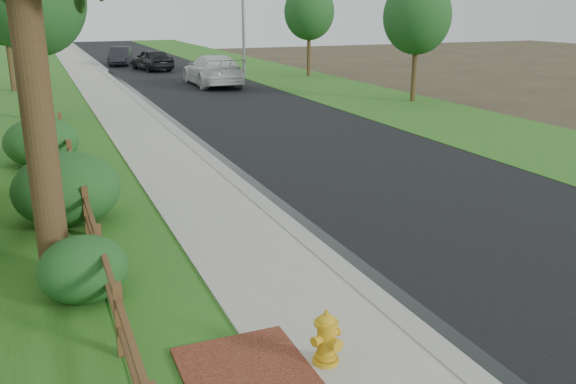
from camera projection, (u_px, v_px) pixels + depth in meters
name	position (u px, v px, depth m)	size (l,w,h in m)	color
ground	(370.00, 320.00, 9.21)	(120.00, 120.00, 0.00)	#3A2B1F
road	(173.00, 75.00, 41.80)	(8.00, 90.00, 0.02)	black
curb	(109.00, 77.00, 40.25)	(0.40, 90.00, 0.12)	gray
wet_gutter	(115.00, 77.00, 40.39)	(0.50, 90.00, 0.00)	black
sidewalk	(89.00, 78.00, 39.77)	(2.20, 90.00, 0.10)	gray
grass_strip	(58.00, 80.00, 39.08)	(1.60, 90.00, 0.06)	#28621C
verge_far	(266.00, 71.00, 44.33)	(6.00, 90.00, 0.04)	#28621C
ranch_fence	(81.00, 193.00, 13.36)	(0.12, 16.92, 1.10)	#442E16
fire_hydrant	(326.00, 339.00, 7.85)	(0.49, 0.40, 0.75)	gold
white_suv	(213.00, 70.00, 36.01)	(2.53, 6.22, 1.80)	white
dark_car_mid	(152.00, 60.00, 44.52)	(1.85, 4.59, 1.56)	black
dark_car_far	(120.00, 56.00, 48.61)	(1.49, 4.28, 1.41)	black
boulder	(66.00, 194.00, 14.16)	(1.11, 0.83, 0.74)	brown
shrub_a	(83.00, 269.00, 9.73)	(1.41, 1.41, 1.06)	#1A491D
shrub_b	(67.00, 189.00, 13.07)	(2.26, 2.26, 1.58)	#1A491D
shrub_d	(41.00, 142.00, 17.91)	(2.12, 2.12, 1.45)	#1A491D
tree_near_left	(34.00, 0.00, 23.61)	(3.93, 3.93, 6.97)	#3C2318
tree_near_right	(417.00, 17.00, 29.06)	(3.26, 3.26, 5.87)	#3C2318
tree_mid_left	(3.00, 8.00, 32.51)	(3.60, 3.60, 6.44)	#3C2318
tree_mid_right	(309.00, 12.00, 39.94)	(3.31, 3.31, 6.01)	#3C2318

